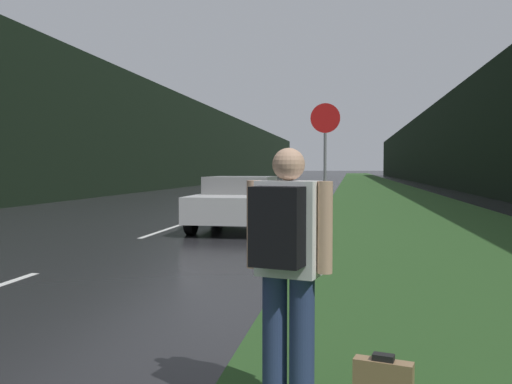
% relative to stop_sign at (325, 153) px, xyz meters
% --- Properties ---
extents(grass_verge, '(6.00, 240.00, 0.02)m').
position_rel_stop_sign_xyz_m(grass_verge, '(2.66, 26.29, -1.91)').
color(grass_verge, '#26471E').
rests_on(grass_verge, ground_plane).
extents(lane_stripe_c, '(0.12, 3.00, 0.01)m').
position_rel_stop_sign_xyz_m(lane_stripe_c, '(-3.97, -0.37, -1.91)').
color(lane_stripe_c, silver).
rests_on(lane_stripe_c, ground_plane).
extents(lane_stripe_d, '(0.12, 3.00, 0.01)m').
position_rel_stop_sign_xyz_m(lane_stripe_d, '(-3.97, 6.63, -1.91)').
color(lane_stripe_d, silver).
rests_on(lane_stripe_d, ground_plane).
extents(lane_stripe_e, '(0.12, 3.00, 0.01)m').
position_rel_stop_sign_xyz_m(lane_stripe_e, '(-3.97, 13.63, -1.91)').
color(lane_stripe_e, silver).
rests_on(lane_stripe_e, ground_plane).
extents(lane_stripe_f, '(0.12, 3.00, 0.01)m').
position_rel_stop_sign_xyz_m(lane_stripe_f, '(-3.97, 20.63, -1.91)').
color(lane_stripe_f, silver).
rests_on(lane_stripe_f, ground_plane).
extents(treeline_far_side, '(2.00, 140.00, 7.42)m').
position_rel_stop_sign_xyz_m(treeline_far_side, '(-13.60, 36.29, 1.79)').
color(treeline_far_side, black).
rests_on(treeline_far_side, ground_plane).
extents(treeline_near_side, '(2.00, 140.00, 7.09)m').
position_rel_stop_sign_xyz_m(treeline_near_side, '(8.66, 36.29, 1.63)').
color(treeline_near_side, black).
rests_on(treeline_near_side, ground_plane).
extents(stop_sign, '(0.71, 0.07, 3.11)m').
position_rel_stop_sign_xyz_m(stop_sign, '(0.00, 0.00, 0.00)').
color(stop_sign, slate).
rests_on(stop_sign, ground_plane).
extents(hitchhiker_with_backpack, '(0.57, 0.47, 1.69)m').
position_rel_stop_sign_xyz_m(hitchhiker_with_backpack, '(0.20, -9.68, -0.95)').
color(hitchhiker_with_backpack, navy).
rests_on(hitchhiker_with_backpack, ground_plane).
extents(car_passing_near, '(2.01, 4.02, 1.33)m').
position_rel_stop_sign_xyz_m(car_passing_near, '(-2.15, 0.32, -1.23)').
color(car_passing_near, '#BCBCBC').
rests_on(car_passing_near, ground_plane).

